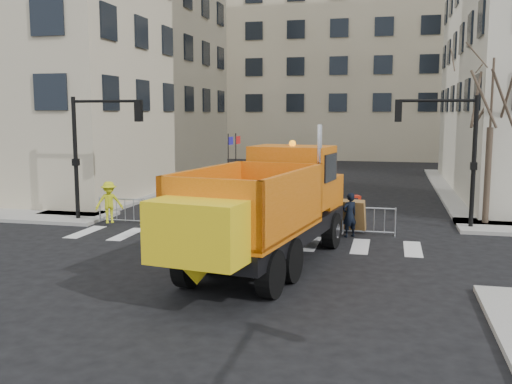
% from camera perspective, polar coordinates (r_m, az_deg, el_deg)
% --- Properties ---
extents(ground, '(120.00, 120.00, 0.00)m').
position_cam_1_polar(ground, '(16.21, -6.22, -8.97)').
color(ground, black).
rests_on(ground, ground).
extents(sidewalk_back, '(64.00, 5.00, 0.15)m').
position_cam_1_polar(sidewalk_back, '(24.14, 0.52, -3.16)').
color(sidewalk_back, gray).
rests_on(sidewalk_back, ground).
extents(building_far, '(30.00, 18.00, 24.00)m').
position_cam_1_polar(building_far, '(67.22, 9.01, 13.97)').
color(building_far, '#BDAF90').
rests_on(building_far, ground).
extents(traffic_light_left, '(0.18, 0.18, 5.40)m').
position_cam_1_polar(traffic_light_left, '(25.85, -17.59, 3.08)').
color(traffic_light_left, black).
rests_on(traffic_light_left, ground).
extents(traffic_light_right, '(0.18, 0.18, 5.40)m').
position_cam_1_polar(traffic_light_right, '(24.42, 20.95, 2.67)').
color(traffic_light_right, black).
rests_on(traffic_light_right, ground).
extents(crowd_barriers, '(12.60, 0.60, 1.10)m').
position_cam_1_polar(crowd_barriers, '(23.37, -1.77, -2.34)').
color(crowd_barriers, '#9EA0A5').
rests_on(crowd_barriers, ground).
extents(street_tree, '(3.00, 3.00, 7.50)m').
position_cam_1_polar(street_tree, '(25.44, 22.34, 5.16)').
color(street_tree, '#382B21').
rests_on(street_tree, ground).
extents(plow_truck, '(4.82, 11.51, 4.34)m').
position_cam_1_polar(plow_truck, '(17.26, 1.01, -1.32)').
color(plow_truck, black).
rests_on(plow_truck, ground).
extents(cop_a, '(0.74, 0.71, 1.71)m').
position_cam_1_polar(cop_a, '(22.00, 9.34, -2.28)').
color(cop_a, black).
rests_on(cop_a, ground).
extents(cop_b, '(1.07, 1.01, 1.74)m').
position_cam_1_polar(cop_b, '(22.30, 2.82, -2.00)').
color(cop_b, black).
rests_on(cop_b, ground).
extents(cop_c, '(1.03, 0.85, 1.64)m').
position_cam_1_polar(cop_c, '(22.25, 3.76, -2.16)').
color(cop_c, black).
rests_on(cop_c, ground).
extents(worker, '(1.29, 1.15, 1.74)m').
position_cam_1_polar(worker, '(24.51, -14.48, -1.00)').
color(worker, '#C0C417').
rests_on(worker, sidewalk_back).
extents(newspaper_box, '(0.58, 0.55, 1.10)m').
position_cam_1_polar(newspaper_box, '(24.51, 9.78, -1.62)').
color(newspaper_box, '#AB1E0D').
rests_on(newspaper_box, sidewalk_back).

